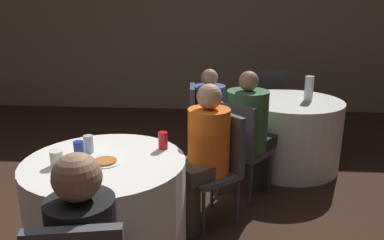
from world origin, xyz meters
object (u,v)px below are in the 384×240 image
object	(u,v)px
table_far	(288,133)
person_blue_shirt	(216,118)
chair_far_west	(200,119)
soda_can_silver	(89,144)
chair_far_north	(271,98)
chair_near_northeast	(218,159)
bottle_far	(309,88)
person_green_jacket	(250,131)
table_near	(108,212)
chair_far_southwest	(240,143)
pizza_plate_near	(105,162)
person_orange_shirt	(201,158)
soda_can_blue	(79,150)
soda_can_red	(163,140)

from	to	relation	value
table_far	person_blue_shirt	distance (m)	0.82
chair_far_west	person_blue_shirt	world-z (taller)	person_blue_shirt
person_blue_shirt	soda_can_silver	xyz separation A→B (m)	(-0.85, -1.58, 0.26)
table_far	chair_far_north	world-z (taller)	chair_far_north
chair_near_northeast	bottle_far	distance (m)	1.55
table_far	person_green_jacket	distance (m)	0.85
table_near	chair_far_southwest	distance (m)	1.36
chair_far_southwest	soda_can_silver	bearing A→B (deg)	-105.82
table_near	pizza_plate_near	world-z (taller)	pizza_plate_near
table_far	chair_near_northeast	distance (m)	1.41
table_far	pizza_plate_near	bearing A→B (deg)	-129.58
chair_far_north	person_orange_shirt	distance (m)	2.39
soda_can_blue	pizza_plate_near	bearing A→B (deg)	-15.31
table_far	soda_can_red	xyz separation A→B (m)	(-1.15, -1.52, 0.44)
table_near	person_green_jacket	distance (m)	1.52
soda_can_silver	bottle_far	xyz separation A→B (m)	(1.83, 1.64, 0.07)
chair_near_northeast	person_orange_shirt	world-z (taller)	person_orange_shirt
chair_near_northeast	person_blue_shirt	world-z (taller)	person_blue_shirt
person_orange_shirt	soda_can_red	distance (m)	0.43
table_far	chair_far_west	bearing A→B (deg)	-175.81
table_near	chair_far_southwest	xyz separation A→B (m)	(0.94, 0.98, 0.16)
table_far	soda_can_blue	xyz separation A→B (m)	(-1.67, -1.75, 0.44)
chair_near_northeast	person_green_jacket	distance (m)	0.59
table_far	chair_near_northeast	world-z (taller)	chair_near_northeast
chair_far_southwest	person_green_jacket	distance (m)	0.17
chair_far_southwest	soda_can_blue	world-z (taller)	chair_far_southwest
table_far	pizza_plate_near	world-z (taller)	pizza_plate_near
bottle_far	soda_can_red	bearing A→B (deg)	-131.10
chair_near_northeast	person_orange_shirt	bearing A→B (deg)	90.00
person_blue_shirt	soda_can_red	xyz separation A→B (m)	(-0.35, -1.47, 0.26)
table_near	person_orange_shirt	bearing A→B (deg)	38.70
table_near	chair_far_north	bearing A→B (deg)	62.37
soda_can_silver	table_far	bearing A→B (deg)	44.78
chair_far_southwest	table_far	bearing A→B (deg)	90.00
chair_far_north	pizza_plate_near	xyz separation A→B (m)	(-1.41, -2.77, 0.22)
soda_can_red	person_blue_shirt	bearing A→B (deg)	76.47
soda_can_red	pizza_plate_near	bearing A→B (deg)	-140.49
soda_can_red	chair_far_north	bearing A→B (deg)	66.62
chair_far_southwest	person_blue_shirt	size ratio (longest dim) A/B	0.83
chair_far_north	person_blue_shirt	world-z (taller)	person_blue_shirt
soda_can_silver	pizza_plate_near	bearing A→B (deg)	-45.61
bottle_far	chair_far_southwest	bearing A→B (deg)	-133.47
soda_can_silver	bottle_far	bearing A→B (deg)	41.91
table_near	soda_can_silver	size ratio (longest dim) A/B	8.70
soda_can_silver	person_green_jacket	bearing A→B (deg)	39.81
table_far	soda_can_silver	world-z (taller)	soda_can_silver
person_blue_shirt	chair_far_north	bearing A→B (deg)	140.58
chair_near_northeast	soda_can_red	bearing A→B (deg)	93.80
chair_far_north	pizza_plate_near	world-z (taller)	chair_far_north
chair_far_north	person_green_jacket	size ratio (longest dim) A/B	0.77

